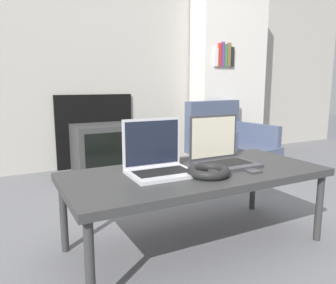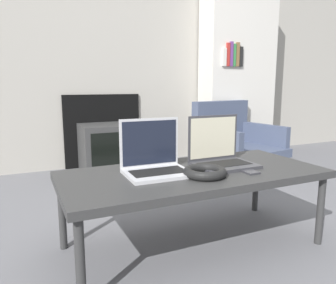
{
  "view_description": "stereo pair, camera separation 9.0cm",
  "coord_description": "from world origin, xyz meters",
  "px_view_note": "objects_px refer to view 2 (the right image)",
  "views": [
    {
      "loc": [
        -0.84,
        -1.02,
        0.81
      ],
      "look_at": [
        0.0,
        0.59,
        0.49
      ],
      "focal_mm": 35.0,
      "sensor_mm": 36.0,
      "label": 1
    },
    {
      "loc": [
        -0.76,
        -1.06,
        0.81
      ],
      "look_at": [
        0.0,
        0.59,
        0.49
      ],
      "focal_mm": 35.0,
      "sensor_mm": 36.0,
      "label": 2
    }
  ],
  "objects_px": {
    "laptop_left": "(155,161)",
    "laptop_right": "(220,154)",
    "phone": "(246,170)",
    "tv": "(109,147)",
    "armchair": "(233,138)",
    "headphones": "(204,172)"
  },
  "relations": [
    {
      "from": "laptop_left",
      "to": "laptop_right",
      "type": "xyz_separation_m",
      "value": [
        0.37,
        0.0,
        0.0
      ]
    },
    {
      "from": "laptop_right",
      "to": "tv",
      "type": "bearing_deg",
      "value": 96.05
    },
    {
      "from": "laptop_left",
      "to": "phone",
      "type": "xyz_separation_m",
      "value": [
        0.41,
        -0.16,
        -0.05
      ]
    },
    {
      "from": "laptop_left",
      "to": "phone",
      "type": "height_order",
      "value": "laptop_left"
    },
    {
      "from": "laptop_right",
      "to": "armchair",
      "type": "relative_size",
      "value": 0.39
    },
    {
      "from": "headphones",
      "to": "tv",
      "type": "xyz_separation_m",
      "value": [
        0.01,
        1.73,
        -0.19
      ]
    },
    {
      "from": "laptop_left",
      "to": "tv",
      "type": "bearing_deg",
      "value": 84.52
    },
    {
      "from": "phone",
      "to": "tv",
      "type": "relative_size",
      "value": 0.29
    },
    {
      "from": "headphones",
      "to": "tv",
      "type": "relative_size",
      "value": 0.39
    },
    {
      "from": "headphones",
      "to": "armchair",
      "type": "distance_m",
      "value": 1.79
    },
    {
      "from": "laptop_right",
      "to": "tv",
      "type": "xyz_separation_m",
      "value": [
        -0.18,
        1.57,
        -0.23
      ]
    },
    {
      "from": "laptop_left",
      "to": "phone",
      "type": "relative_size",
      "value": 2.06
    },
    {
      "from": "laptop_left",
      "to": "tv",
      "type": "height_order",
      "value": "laptop_left"
    },
    {
      "from": "phone",
      "to": "armchair",
      "type": "bearing_deg",
      "value": 56.06
    },
    {
      "from": "laptop_right",
      "to": "headphones",
      "type": "bearing_deg",
      "value": -140.85
    },
    {
      "from": "laptop_right",
      "to": "armchair",
      "type": "xyz_separation_m",
      "value": [
        0.97,
        1.21,
        -0.16
      ]
    },
    {
      "from": "laptop_right",
      "to": "armchair",
      "type": "distance_m",
      "value": 1.56
    },
    {
      "from": "armchair",
      "to": "headphones",
      "type": "bearing_deg",
      "value": -138.84
    },
    {
      "from": "tv",
      "to": "armchair",
      "type": "relative_size",
      "value": 0.66
    },
    {
      "from": "headphones",
      "to": "laptop_left",
      "type": "bearing_deg",
      "value": 139.56
    },
    {
      "from": "laptop_left",
      "to": "laptop_right",
      "type": "relative_size",
      "value": 1.01
    },
    {
      "from": "laptop_left",
      "to": "phone",
      "type": "distance_m",
      "value": 0.45
    }
  ]
}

